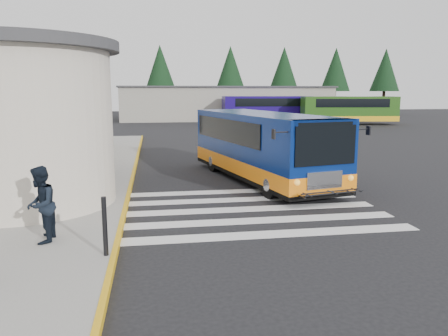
{
  "coord_description": "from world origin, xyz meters",
  "views": [
    {
      "loc": [
        -3.16,
        -13.25,
        3.49
      ],
      "look_at": [
        -1.1,
        -0.5,
        1.23
      ],
      "focal_mm": 35.0,
      "sensor_mm": 36.0,
      "label": 1
    }
  ],
  "objects": [
    {
      "name": "ground",
      "position": [
        0.0,
        0.0,
        0.0
      ],
      "size": [
        140.0,
        140.0,
        0.0
      ],
      "primitive_type": "plane",
      "color": "black",
      "rests_on": "ground"
    },
    {
      "name": "curb_strip",
      "position": [
        -4.05,
        4.0,
        0.08
      ],
      "size": [
        0.12,
        34.0,
        0.16
      ],
      "primitive_type": "cube",
      "color": "gold",
      "rests_on": "ground"
    },
    {
      "name": "crosswalk",
      "position": [
        -0.5,
        -0.8,
        0.01
      ],
      "size": [
        8.0,
        5.35,
        0.01
      ],
      "color": "silver",
      "rests_on": "ground"
    },
    {
      "name": "depot_building",
      "position": [
        6.0,
        42.0,
        2.11
      ],
      "size": [
        26.4,
        8.4,
        4.2
      ],
      "color": "gray",
      "rests_on": "ground"
    },
    {
      "name": "tree_line",
      "position": [
        6.29,
        50.0,
        6.77
      ],
      "size": [
        58.4,
        4.4,
        10.0
      ],
      "color": "black",
      "rests_on": "ground"
    },
    {
      "name": "transit_bus",
      "position": [
        1.04,
        3.43,
        1.28
      ],
      "size": [
        4.73,
        9.73,
        2.67
      ],
      "rotation": [
        0.0,
        0.0,
        0.21
      ],
      "color": "navy",
      "rests_on": "ground"
    },
    {
      "name": "pedestrian_b",
      "position": [
        -5.69,
        -3.32,
        1.01
      ],
      "size": [
        0.67,
        0.85,
        1.73
      ],
      "primitive_type": "imported",
      "rotation": [
        0.0,
        0.0,
        -1.59
      ],
      "color": "black",
      "rests_on": "sidewalk"
    },
    {
      "name": "bollard",
      "position": [
        -4.2,
        -4.38,
        0.77
      ],
      "size": [
        0.1,
        0.1,
        1.24
      ],
      "primitive_type": "cylinder",
      "color": "black",
      "rests_on": "sidewalk"
    },
    {
      "name": "far_bus_a",
      "position": [
        9.74,
        35.77,
        1.69
      ],
      "size": [
        10.12,
        3.0,
        2.6
      ],
      "rotation": [
        0.0,
        0.0,
        1.55
      ],
      "color": "#16075A",
      "rests_on": "ground"
    },
    {
      "name": "far_bus_b",
      "position": [
        17.8,
        31.62,
        1.69
      ],
      "size": [
        10.36,
        4.26,
        2.59
      ],
      "rotation": [
        0.0,
        0.0,
        1.42
      ],
      "color": "#234D14",
      "rests_on": "ground"
    }
  ]
}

